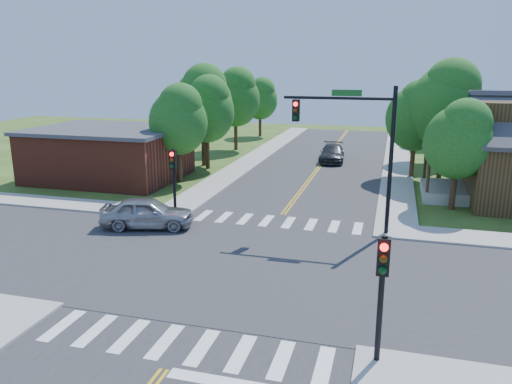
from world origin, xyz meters
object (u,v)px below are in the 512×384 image
(signal_mast_ne, at_px, (356,136))
(signal_pole_nw, at_px, (173,170))
(signal_pole_se, at_px, (382,276))
(car_silver, at_px, (147,213))
(car_dgrey, at_px, (332,154))

(signal_mast_ne, relative_size, signal_pole_nw, 1.89)
(signal_pole_se, relative_size, car_silver, 0.77)
(car_dgrey, bearing_deg, signal_mast_ne, -84.44)
(signal_pole_nw, relative_size, car_silver, 0.77)
(car_silver, height_order, car_dgrey, car_silver)
(signal_mast_ne, bearing_deg, signal_pole_se, -81.44)
(signal_mast_ne, distance_m, car_dgrey, 19.01)
(signal_pole_se, relative_size, car_dgrey, 0.75)
(signal_pole_nw, height_order, car_dgrey, signal_pole_nw)
(signal_pole_se, xyz_separation_m, car_silver, (-11.79, 9.12, -1.87))
(signal_pole_se, height_order, signal_pole_nw, same)
(car_dgrey, bearing_deg, car_silver, -113.11)
(signal_pole_se, relative_size, signal_pole_nw, 1.00)
(signal_pole_nw, distance_m, car_silver, 2.86)
(signal_pole_se, bearing_deg, car_silver, 142.26)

